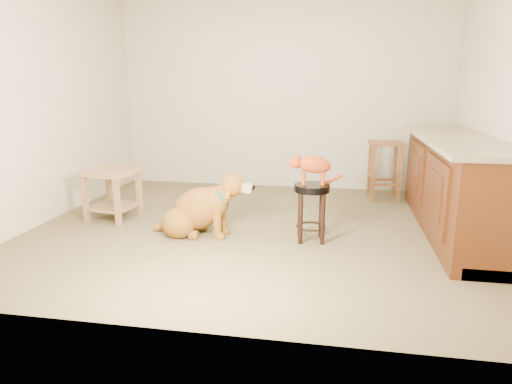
% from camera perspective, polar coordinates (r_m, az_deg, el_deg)
% --- Properties ---
extents(floor, '(4.50, 4.00, 0.01)m').
position_cam_1_polar(floor, '(4.64, 0.08, -4.65)').
color(floor, brown).
rests_on(floor, ground).
extents(room_shell, '(4.54, 4.04, 2.62)m').
position_cam_1_polar(room_shell, '(4.42, 0.08, 16.49)').
color(room_shell, '#C2B59C').
rests_on(room_shell, ground).
extents(cabinet_run, '(0.70, 2.56, 0.94)m').
position_cam_1_polar(cabinet_run, '(4.89, 23.79, 0.47)').
color(cabinet_run, '#49210D').
rests_on(cabinet_run, ground).
extents(padded_stool, '(0.33, 0.33, 0.54)m').
position_cam_1_polar(padded_stool, '(4.24, 6.95, -1.12)').
color(padded_stool, black).
rests_on(padded_stool, ground).
extents(wood_stool, '(0.42, 0.42, 0.73)m').
position_cam_1_polar(wood_stool, '(5.96, 15.75, 2.73)').
color(wood_stool, brown).
rests_on(wood_stool, ground).
extents(side_table, '(0.60, 0.60, 0.54)m').
position_cam_1_polar(side_table, '(5.14, -17.53, 0.63)').
color(side_table, olive).
rests_on(side_table, ground).
extents(golden_retriever, '(1.05, 0.53, 0.67)m').
position_cam_1_polar(golden_retriever, '(4.44, -7.11, -2.26)').
color(golden_retriever, brown).
rests_on(golden_retriever, ground).
extents(tabby_kitten, '(0.51, 0.24, 0.32)m').
position_cam_1_polar(tabby_kitten, '(4.17, 6.91, 3.31)').
color(tabby_kitten, maroon).
rests_on(tabby_kitten, padded_stool).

